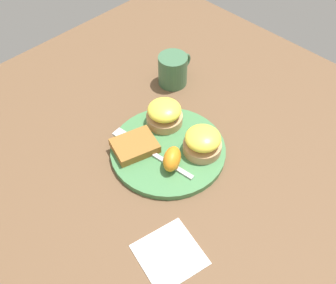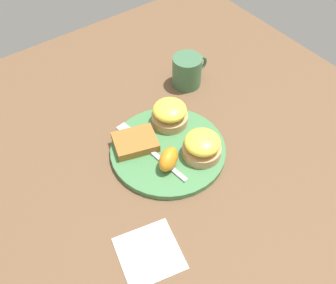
{
  "view_description": "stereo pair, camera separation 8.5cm",
  "coord_description": "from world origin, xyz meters",
  "px_view_note": "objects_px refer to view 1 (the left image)",
  "views": [
    {
      "loc": [
        -0.39,
        -0.39,
        0.68
      ],
      "look_at": [
        0.0,
        0.0,
        0.03
      ],
      "focal_mm": 42.0,
      "sensor_mm": 36.0,
      "label": 1
    },
    {
      "loc": [
        -0.33,
        -0.45,
        0.68
      ],
      "look_at": [
        0.0,
        0.0,
        0.03
      ],
      "focal_mm": 42.0,
      "sensor_mm": 36.0,
      "label": 2
    }
  ],
  "objects_px": {
    "sandwich_benedict_left": "(203,142)",
    "cup": "(173,70)",
    "sandwich_benedict_right": "(164,114)",
    "orange_wedge": "(172,159)",
    "fork": "(147,150)",
    "hashbrown_patty": "(135,146)"
  },
  "relations": [
    {
      "from": "sandwich_benedict_left",
      "to": "cup",
      "type": "relative_size",
      "value": 0.82
    },
    {
      "from": "sandwich_benedict_left",
      "to": "sandwich_benedict_right",
      "type": "distance_m",
      "value": 0.12
    },
    {
      "from": "orange_wedge",
      "to": "fork",
      "type": "distance_m",
      "value": 0.07
    },
    {
      "from": "hashbrown_patty",
      "to": "orange_wedge",
      "type": "height_order",
      "value": "orange_wedge"
    },
    {
      "from": "hashbrown_patty",
      "to": "cup",
      "type": "distance_m",
      "value": 0.26
    },
    {
      "from": "sandwich_benedict_right",
      "to": "hashbrown_patty",
      "type": "bearing_deg",
      "value": -173.42
    },
    {
      "from": "fork",
      "to": "hashbrown_patty",
      "type": "bearing_deg",
      "value": 121.63
    },
    {
      "from": "sandwich_benedict_right",
      "to": "fork",
      "type": "bearing_deg",
      "value": -158.45
    },
    {
      "from": "sandwich_benedict_right",
      "to": "hashbrown_patty",
      "type": "distance_m",
      "value": 0.11
    },
    {
      "from": "sandwich_benedict_right",
      "to": "sandwich_benedict_left",
      "type": "bearing_deg",
      "value": -90.98
    },
    {
      "from": "fork",
      "to": "cup",
      "type": "distance_m",
      "value": 0.25
    },
    {
      "from": "sandwich_benedict_right",
      "to": "orange_wedge",
      "type": "xyz_separation_m",
      "value": [
        -0.08,
        -0.1,
        -0.01
      ]
    },
    {
      "from": "sandwich_benedict_left",
      "to": "sandwich_benedict_right",
      "type": "height_order",
      "value": "same"
    },
    {
      "from": "fork",
      "to": "cup",
      "type": "bearing_deg",
      "value": 31.42
    },
    {
      "from": "sandwich_benedict_right",
      "to": "orange_wedge",
      "type": "height_order",
      "value": "sandwich_benedict_right"
    },
    {
      "from": "hashbrown_patty",
      "to": "fork",
      "type": "relative_size",
      "value": 0.43
    },
    {
      "from": "cup",
      "to": "fork",
      "type": "bearing_deg",
      "value": -148.58
    },
    {
      "from": "orange_wedge",
      "to": "sandwich_benedict_right",
      "type": "bearing_deg",
      "value": 52.35
    },
    {
      "from": "sandwich_benedict_left",
      "to": "fork",
      "type": "relative_size",
      "value": 0.39
    },
    {
      "from": "sandwich_benedict_left",
      "to": "cup",
      "type": "distance_m",
      "value": 0.25
    },
    {
      "from": "hashbrown_patty",
      "to": "cup",
      "type": "relative_size",
      "value": 0.91
    },
    {
      "from": "sandwich_benedict_left",
      "to": "sandwich_benedict_right",
      "type": "bearing_deg",
      "value": 89.02
    }
  ]
}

